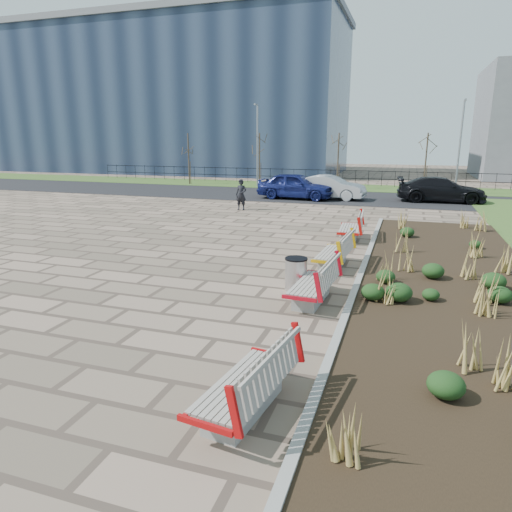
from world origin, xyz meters
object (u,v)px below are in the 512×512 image
(bench_a, at_px, (244,380))
(car_silver, at_px, (329,187))
(bench_b, at_px, (312,281))
(litter_bin, at_px, (296,275))
(bench_d, at_px, (350,227))
(lamp_east, at_px, (459,148))
(car_black, at_px, (441,190))
(pedestrian, at_px, (241,195))
(car_blue, at_px, (296,186))
(lamp_west, at_px, (257,147))
(bench_c, at_px, (333,251))

(bench_a, height_order, car_silver, car_silver)
(bench_b, bearing_deg, litter_bin, 131.81)
(litter_bin, height_order, car_silver, car_silver)
(bench_d, distance_m, lamp_east, 17.22)
(bench_b, xyz_separation_m, car_black, (3.85, 19.05, 0.25))
(pedestrian, bearing_deg, car_silver, 58.67)
(pedestrian, height_order, car_silver, pedestrian)
(bench_d, relative_size, car_blue, 0.44)
(car_black, bearing_deg, pedestrian, 119.13)
(litter_bin, xyz_separation_m, lamp_west, (-8.46, 22.68, 2.63))
(bench_a, bearing_deg, bench_d, 97.70)
(bench_d, height_order, car_black, car_black)
(car_black, bearing_deg, bench_c, 163.23)
(lamp_west, relative_size, lamp_east, 1.00)
(car_black, relative_size, lamp_east, 0.84)
(bench_a, xyz_separation_m, pedestrian, (-6.37, 17.28, 0.31))
(litter_bin, bearing_deg, car_silver, 96.77)
(litter_bin, bearing_deg, pedestrian, 116.11)
(bench_a, bearing_deg, car_blue, 109.40)
(lamp_west, bearing_deg, bench_b, -68.94)
(car_black, bearing_deg, car_blue, 95.70)
(bench_b, xyz_separation_m, pedestrian, (-6.37, 12.58, 0.31))
(car_silver, bearing_deg, bench_c, -164.56)
(pedestrian, bearing_deg, bench_c, -54.39)
(bench_a, relative_size, bench_b, 1.00)
(bench_c, bearing_deg, car_blue, 110.93)
(pedestrian, bearing_deg, lamp_west, 105.44)
(car_silver, bearing_deg, car_black, -77.89)
(car_silver, distance_m, car_black, 6.53)
(bench_c, relative_size, litter_bin, 2.54)
(pedestrian, height_order, car_blue, car_blue)
(lamp_east, bearing_deg, bench_a, -100.10)
(bench_c, distance_m, lamp_east, 21.04)
(bench_d, xyz_separation_m, lamp_east, (5.00, 16.28, 2.54))
(bench_b, distance_m, car_silver, 18.50)
(lamp_east, bearing_deg, bench_d, -107.07)
(lamp_west, bearing_deg, bench_c, -66.07)
(bench_d, relative_size, lamp_west, 0.35)
(car_silver, bearing_deg, lamp_west, 57.16)
(bench_c, bearing_deg, litter_bin, -99.47)
(bench_a, xyz_separation_m, bench_c, (0.00, 7.79, 0.00))
(lamp_east, bearing_deg, pedestrian, -136.51)
(bench_c, xyz_separation_m, bench_d, (0.00, 4.00, 0.00))
(bench_a, bearing_deg, bench_c, 97.70)
(car_blue, relative_size, lamp_west, 0.79)
(bench_b, height_order, car_black, car_black)
(bench_c, relative_size, lamp_east, 0.35)
(bench_a, relative_size, litter_bin, 2.54)
(car_silver, height_order, lamp_east, lamp_east)
(bench_b, xyz_separation_m, litter_bin, (-0.54, 0.69, -0.09))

